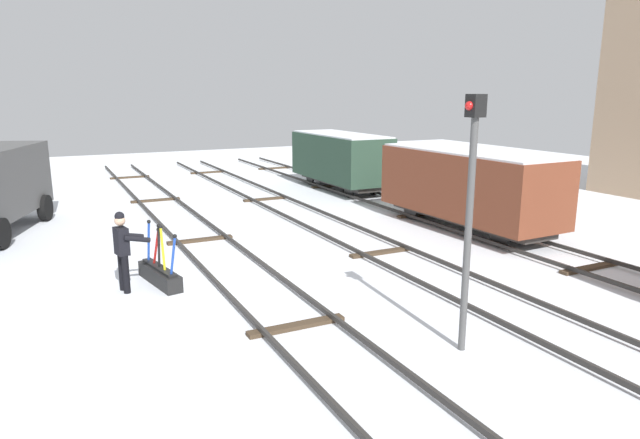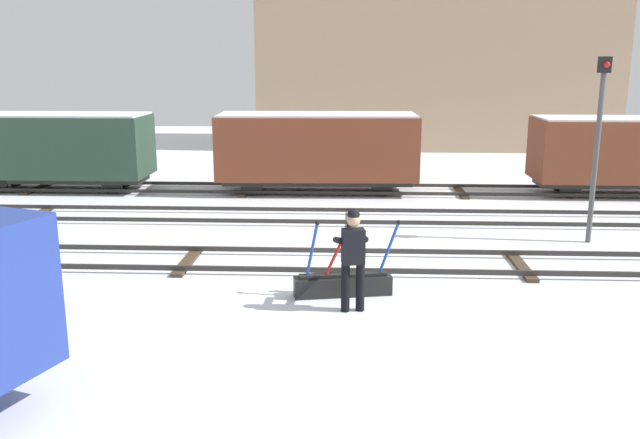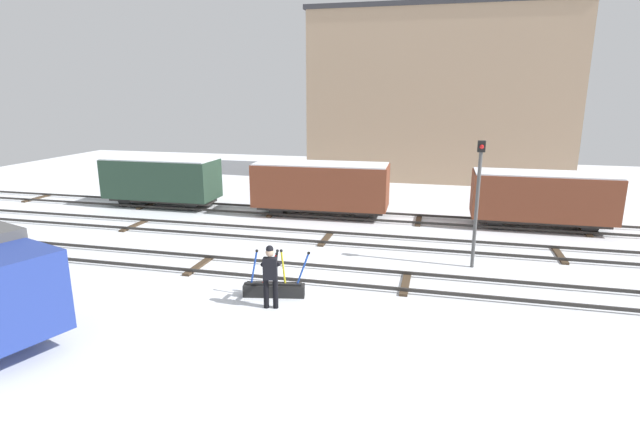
# 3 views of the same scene
# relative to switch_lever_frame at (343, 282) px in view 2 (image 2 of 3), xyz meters

# --- Properties ---
(ground_plane) EXTENTS (60.00, 60.00, 0.00)m
(ground_plane) POSITION_rel_switch_lever_frame_xyz_m (0.17, 1.81, -0.25)
(ground_plane) COLOR silver
(track_main_line) EXTENTS (44.00, 1.94, 0.18)m
(track_main_line) POSITION_rel_switch_lever_frame_xyz_m (0.17, 1.81, -0.15)
(track_main_line) COLOR #2D2B28
(track_main_line) RESTS_ON ground_plane
(track_siding_near) EXTENTS (44.00, 1.94, 0.18)m
(track_siding_near) POSITION_rel_switch_lever_frame_xyz_m (0.17, 5.95, -0.14)
(track_siding_near) COLOR #2D2B28
(track_siding_near) RESTS_ON ground_plane
(track_siding_far) EXTENTS (44.00, 1.94, 0.18)m
(track_siding_far) POSITION_rel_switch_lever_frame_xyz_m (0.17, 9.87, -0.15)
(track_siding_far) COLOR #2D2B28
(track_siding_far) RESTS_ON ground_plane
(switch_lever_frame) EXTENTS (1.97, 0.69, 1.45)m
(switch_lever_frame) POSITION_rel_switch_lever_frame_xyz_m (0.00, 0.00, 0.00)
(switch_lever_frame) COLOR black
(switch_lever_frame) RESTS_ON ground_plane
(rail_worker) EXTENTS (0.63, 0.76, 1.82)m
(rail_worker) POSITION_rel_switch_lever_frame_xyz_m (0.17, -0.77, 0.78)
(rail_worker) COLOR black
(rail_worker) RESTS_ON ground_plane
(signal_post) EXTENTS (0.24, 0.32, 4.31)m
(signal_post) POSITION_rel_switch_lever_frame_xyz_m (5.79, 3.99, 2.35)
(signal_post) COLOR #4C4C4C
(signal_post) RESTS_ON ground_plane
(apartment_building) EXTENTS (17.28, 6.96, 11.21)m
(apartment_building) POSITION_rel_switch_lever_frame_xyz_m (4.10, 23.16, 5.36)
(apartment_building) COLOR tan
(apartment_building) RESTS_ON ground_plane
(freight_car_mid_siding) EXTENTS (5.83, 2.18, 2.53)m
(freight_car_mid_siding) POSITION_rel_switch_lever_frame_xyz_m (-9.50, 9.87, 1.19)
(freight_car_mid_siding) COLOR #2D2B28
(freight_car_mid_siding) RESTS_ON ground_plane
(freight_car_far_end) EXTENTS (5.84, 2.14, 2.48)m
(freight_car_far_end) POSITION_rel_switch_lever_frame_xyz_m (8.88, 9.87, 1.17)
(freight_car_far_end) COLOR #2D2B28
(freight_car_far_end) RESTS_ON ground_plane
(freight_car_near_switch) EXTENTS (6.45, 2.41, 2.56)m
(freight_car_near_switch) POSITION_rel_switch_lever_frame_xyz_m (-0.99, 9.87, 1.21)
(freight_car_near_switch) COLOR #2D2B28
(freight_car_near_switch) RESTS_ON ground_plane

